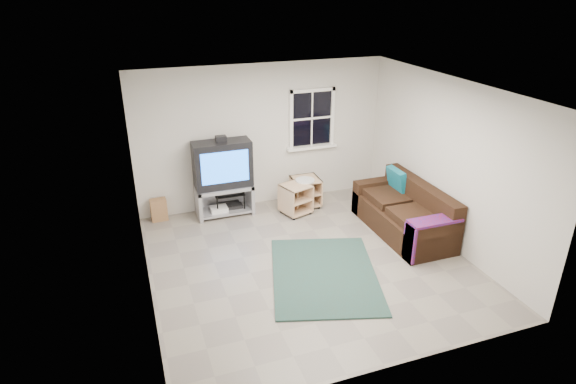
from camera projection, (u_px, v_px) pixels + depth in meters
name	position (u px, v px, depth m)	size (l,w,h in m)	color
room	(312.00, 122.00, 8.90)	(4.60, 4.62, 4.60)	gray
tv_unit	(223.00, 172.00, 8.42)	(1.00, 0.50, 1.47)	#9E9EA6
av_rack	(228.00, 188.00, 8.64)	(0.53, 0.38, 1.06)	black
side_table_left	(294.00, 198.00, 8.67)	(0.59, 0.59, 0.55)	#DDB188
side_table_right	(305.00, 189.00, 8.94)	(0.51, 0.53, 0.57)	#DDB188
sofa	(405.00, 214.00, 8.00)	(0.88, 1.99, 0.91)	black
shag_rug	(324.00, 274.00, 6.92)	(1.47, 2.02, 0.02)	#302015
paper_bag	(159.00, 210.00, 8.43)	(0.28, 0.18, 0.40)	#9F6B47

